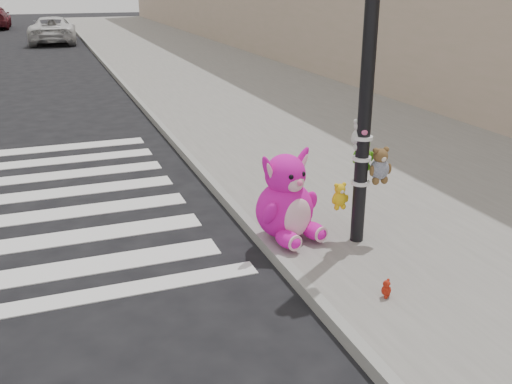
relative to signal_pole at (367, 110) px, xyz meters
name	(u,v)px	position (x,y,z in m)	size (l,w,h in m)	color
sidewalk_near	(280,104)	(2.37, 8.18, -1.69)	(7.00, 80.00, 0.14)	slate
curb_edge	(150,115)	(-1.08, 8.18, -1.69)	(0.12, 80.00, 0.15)	gray
signal_pole	(367,110)	(0.00, 0.00, 0.00)	(0.69, 0.50, 4.00)	black
pink_bunny	(287,203)	(-0.82, 0.35, -1.16)	(0.89, 0.98, 1.14)	#E513AF
red_teddy	(386,288)	(-0.44, -1.32, -1.52)	(0.13, 0.09, 0.20)	#AD2211
car_white_near	(53,30)	(-2.63, 27.48, -1.08)	(2.28, 4.94, 1.37)	silver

